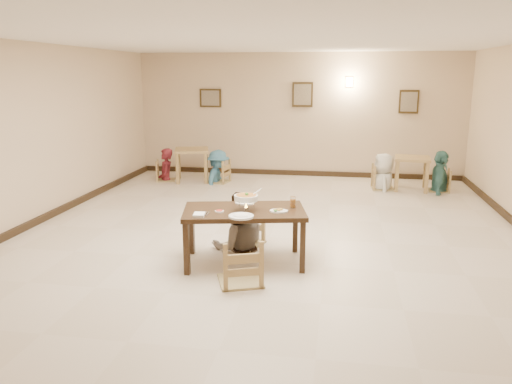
% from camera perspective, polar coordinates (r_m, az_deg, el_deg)
% --- Properties ---
extents(floor, '(10.00, 10.00, 0.00)m').
position_cam_1_polar(floor, '(7.82, 1.52, -5.16)').
color(floor, beige).
rests_on(floor, ground).
extents(ceiling, '(10.00, 10.00, 0.00)m').
position_cam_1_polar(ceiling, '(7.44, 1.67, 17.33)').
color(ceiling, white).
rests_on(ceiling, wall_back).
extents(wall_back, '(10.00, 0.00, 10.00)m').
position_cam_1_polar(wall_back, '(12.43, 4.84, 8.74)').
color(wall_back, beige).
rests_on(wall_back, floor).
extents(wall_front, '(10.00, 0.00, 10.00)m').
position_cam_1_polar(wall_front, '(2.74, -13.25, -7.91)').
color(wall_front, beige).
rests_on(wall_front, floor).
extents(wall_left, '(0.00, 10.00, 10.00)m').
position_cam_1_polar(wall_left, '(8.96, -24.80, 5.82)').
color(wall_left, beige).
rests_on(wall_left, floor).
extents(baseboard_back, '(8.00, 0.06, 0.12)m').
position_cam_1_polar(baseboard_back, '(12.59, 4.70, 2.19)').
color(baseboard_back, black).
rests_on(baseboard_back, floor).
extents(baseboard_left, '(0.06, 10.00, 0.12)m').
position_cam_1_polar(baseboard_left, '(9.21, -23.78, -3.08)').
color(baseboard_left, black).
rests_on(baseboard_left, floor).
extents(picture_a, '(0.55, 0.04, 0.45)m').
position_cam_1_polar(picture_a, '(12.73, -5.23, 10.65)').
color(picture_a, '#332512').
rests_on(picture_a, wall_back).
extents(picture_b, '(0.50, 0.04, 0.60)m').
position_cam_1_polar(picture_b, '(12.35, 5.34, 11.03)').
color(picture_b, '#332512').
rests_on(picture_b, wall_back).
extents(picture_c, '(0.45, 0.04, 0.55)m').
position_cam_1_polar(picture_c, '(12.42, 17.07, 9.83)').
color(picture_c, '#332512').
rests_on(picture_c, wall_back).
extents(wall_sconce, '(0.16, 0.05, 0.22)m').
position_cam_1_polar(wall_sconce, '(12.31, 10.60, 12.26)').
color(wall_sconce, '#FFD88C').
rests_on(wall_sconce, wall_back).
extents(main_table, '(1.74, 1.20, 0.74)m').
position_cam_1_polar(main_table, '(6.59, -1.36, -2.67)').
color(main_table, '#332113').
rests_on(main_table, floor).
extents(chair_far, '(0.51, 0.51, 1.09)m').
position_cam_1_polar(chair_far, '(7.32, -1.46, -2.01)').
color(chair_far, tan).
rests_on(chair_far, floor).
extents(chair_near, '(0.51, 0.51, 1.10)m').
position_cam_1_polar(chair_near, '(6.00, -1.82, -5.46)').
color(chair_near, tan).
rests_on(chair_near, floor).
extents(main_diner, '(0.97, 0.86, 1.68)m').
position_cam_1_polar(main_diner, '(7.14, -1.95, 0.02)').
color(main_diner, gray).
rests_on(main_diner, floor).
extents(curry_warmer, '(0.35, 0.31, 0.28)m').
position_cam_1_polar(curry_warmer, '(6.50, -1.14, -0.67)').
color(curry_warmer, silver).
rests_on(curry_warmer, main_table).
extents(rice_plate_far, '(0.27, 0.27, 0.06)m').
position_cam_1_polar(rice_plate_far, '(6.86, -1.28, -1.23)').
color(rice_plate_far, white).
rests_on(rice_plate_far, main_table).
extents(rice_plate_near, '(0.31, 0.31, 0.07)m').
position_cam_1_polar(rice_plate_near, '(6.21, -1.71, -2.75)').
color(rice_plate_near, white).
rests_on(rice_plate_near, main_table).
extents(fried_plate, '(0.24, 0.24, 0.05)m').
position_cam_1_polar(fried_plate, '(6.45, 2.61, -2.13)').
color(fried_plate, white).
rests_on(fried_plate, main_table).
extents(chili_dish, '(0.12, 0.12, 0.02)m').
position_cam_1_polar(chili_dish, '(6.45, -4.22, -2.20)').
color(chili_dish, white).
rests_on(chili_dish, main_table).
extents(napkin_cutlery, '(0.18, 0.28, 0.03)m').
position_cam_1_polar(napkin_cutlery, '(6.30, -6.47, -2.59)').
color(napkin_cutlery, white).
rests_on(napkin_cutlery, main_table).
extents(drink_glass, '(0.08, 0.08, 0.15)m').
position_cam_1_polar(drink_glass, '(6.66, 4.24, -1.20)').
color(drink_glass, white).
rests_on(drink_glass, main_table).
extents(bg_table_left, '(0.96, 0.96, 0.77)m').
position_cam_1_polar(bg_table_left, '(11.87, -7.35, 4.25)').
color(bg_table_left, '#A28350').
rests_on(bg_table_left, floor).
extents(bg_table_right, '(0.80, 0.80, 0.73)m').
position_cam_1_polar(bg_table_right, '(11.39, 17.41, 3.16)').
color(bg_table_right, '#A28350').
rests_on(bg_table_right, floor).
extents(bg_chair_ll, '(0.44, 0.44, 0.93)m').
position_cam_1_polar(bg_chair_ll, '(12.05, -10.31, 3.46)').
color(bg_chair_ll, tan).
rests_on(bg_chair_ll, floor).
extents(bg_chair_lr, '(0.47, 0.47, 1.01)m').
position_cam_1_polar(bg_chair_lr, '(11.69, -4.39, 3.54)').
color(bg_chair_lr, tan).
rests_on(bg_chair_lr, floor).
extents(bg_chair_rl, '(0.48, 0.48, 1.01)m').
position_cam_1_polar(bg_chair_rl, '(11.32, 14.42, 2.84)').
color(bg_chair_rl, tan).
rests_on(bg_chair_rl, floor).
extents(bg_chair_rr, '(0.43, 0.43, 0.91)m').
position_cam_1_polar(bg_chair_rr, '(11.47, 20.31, 2.31)').
color(bg_chair_rr, tan).
rests_on(bg_chair_rr, floor).
extents(bg_diner_a, '(0.54, 0.66, 1.54)m').
position_cam_1_polar(bg_diner_a, '(12.00, -10.37, 4.91)').
color(bg_diner_a, maroon).
rests_on(bg_diner_a, floor).
extents(bg_diner_b, '(0.64, 1.03, 1.53)m').
position_cam_1_polar(bg_diner_b, '(11.65, -4.41, 4.81)').
color(bg_diner_b, teal).
rests_on(bg_diner_b, floor).
extents(bg_diner_c, '(0.55, 0.81, 1.59)m').
position_cam_1_polar(bg_diner_c, '(11.27, 14.50, 4.30)').
color(bg_diner_c, silver).
rests_on(bg_diner_c, floor).
extents(bg_diner_d, '(0.61, 1.10, 1.77)m').
position_cam_1_polar(bg_diner_d, '(11.41, 20.49, 4.44)').
color(bg_diner_d, '#417D79').
rests_on(bg_diner_d, floor).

